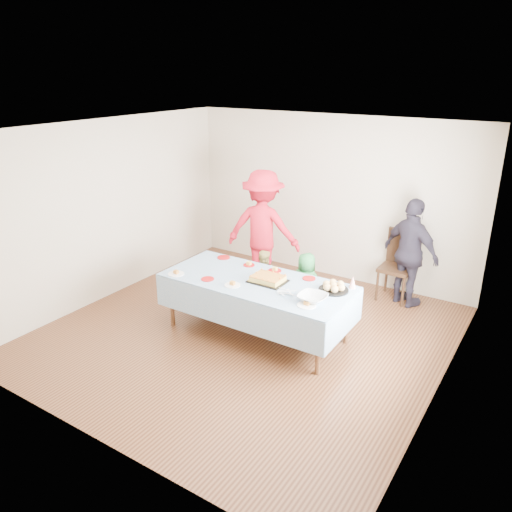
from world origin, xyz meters
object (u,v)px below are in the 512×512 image
at_px(party_table, 256,284).
at_px(birthday_cake, 268,279).
at_px(adult_left, 263,228).
at_px(dining_chair, 399,261).

relative_size(party_table, birthday_cake, 5.38).
xyz_separation_m(birthday_cake, adult_left, (-0.99, 1.46, 0.13)).
relative_size(dining_chair, adult_left, 0.57).
bearing_deg(dining_chair, adult_left, -161.77).
xyz_separation_m(dining_chair, adult_left, (-2.05, -0.64, 0.34)).
distance_m(party_table, dining_chair, 2.47).
relative_size(birthday_cake, adult_left, 0.25).
distance_m(party_table, birthday_cake, 0.18).
height_order(party_table, adult_left, adult_left).
xyz_separation_m(party_table, adult_left, (-0.84, 1.51, 0.22)).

